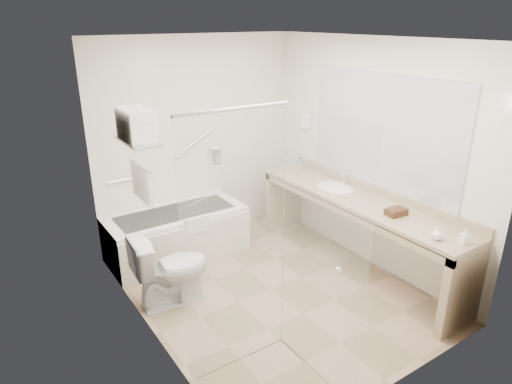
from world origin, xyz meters
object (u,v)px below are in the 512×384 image
toilet (171,269)px  bathtub (177,234)px  amenity_basket (396,212)px  vanity_counter (357,216)px  water_bottle_left (299,169)px

toilet → bathtub: bearing=-23.2°
bathtub → amenity_basket: amenity_basket is taller
vanity_counter → water_bottle_left: bearing=93.2°
bathtub → vanity_counter: (1.52, -1.39, 0.36)m
toilet → water_bottle_left: size_ratio=3.91×
vanity_counter → amenity_basket: 0.57m
vanity_counter → toilet: vanity_counter is taller
vanity_counter → amenity_basket: size_ratio=13.52×
bathtub → toilet: size_ratio=2.14×
vanity_counter → water_bottle_left: size_ratio=14.08×
bathtub → water_bottle_left: water_bottle_left is taller
vanity_counter → amenity_basket: (-0.01, -0.52, 0.24)m
bathtub → water_bottle_left: size_ratio=8.34×
bathtub → toilet: toilet is taller
amenity_basket → vanity_counter: bearing=88.7°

